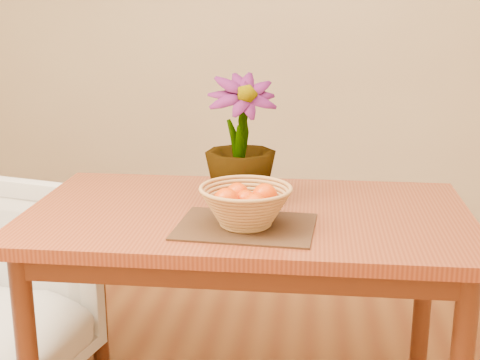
# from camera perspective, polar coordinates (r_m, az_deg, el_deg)

# --- Properties ---
(wall_back) EXTENTS (4.00, 0.02, 2.70)m
(wall_back) POSITION_cam_1_polar(r_m,az_deg,el_deg) (3.96, 3.59, 14.57)
(wall_back) COLOR beige
(wall_back) RESTS_ON floor
(table) EXTENTS (1.40, 0.80, 0.75)m
(table) POSITION_cam_1_polar(r_m,az_deg,el_deg) (2.14, 0.64, -4.86)
(table) COLOR brown
(table) RESTS_ON floor
(placemat) EXTENTS (0.42, 0.33, 0.01)m
(placemat) POSITION_cam_1_polar(r_m,az_deg,el_deg) (1.96, 0.49, -3.99)
(placemat) COLOR #3B2115
(placemat) RESTS_ON table
(wicker_basket) EXTENTS (0.27, 0.27, 0.11)m
(wicker_basket) POSITION_cam_1_polar(r_m,az_deg,el_deg) (1.94, 0.49, -2.38)
(wicker_basket) COLOR tan
(wicker_basket) RESTS_ON placemat
(orange_pile) EXTENTS (0.18, 0.17, 0.07)m
(orange_pile) POSITION_cam_1_polar(r_m,az_deg,el_deg) (1.93, 0.49, -1.63)
(orange_pile) COLOR #D74403
(orange_pile) RESTS_ON wicker_basket
(potted_plant) EXTENTS (0.29, 0.29, 0.41)m
(potted_plant) POSITION_cam_1_polar(r_m,az_deg,el_deg) (2.17, 0.05, 3.50)
(potted_plant) COLOR #154A16
(potted_plant) RESTS_ON table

